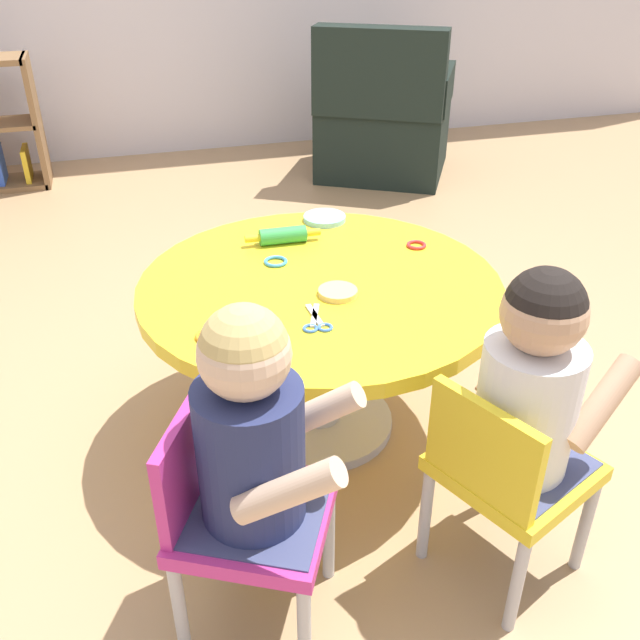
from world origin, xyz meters
The scene contains 14 objects.
ground_plane centered at (0.00, 0.00, 0.00)m, with size 10.00×10.00×0.00m, color tan.
craft_table centered at (0.00, 0.00, 0.39)m, with size 0.99×0.99×0.50m.
child_chair_left centered at (-0.34, -0.58, 0.31)m, with size 0.41×0.41×0.54m.
seated_child_left centered at (-0.31, -0.60, 0.53)m, with size 0.43×0.40×0.51m.
child_chair_right centered at (0.24, -0.63, 0.31)m, with size 0.39×0.39×0.54m.
seated_child_right centered at (0.27, -0.62, 0.53)m, with size 0.42×0.38×0.51m.
armchair_dark centered at (1.02, 2.15, 0.31)m, with size 0.97×0.97×0.85m.
rolling_pin centered at (-0.04, 0.27, 0.52)m, with size 0.23×0.05×0.05m.
craft_scissors centered at (-0.07, -0.21, 0.50)m, with size 0.08×0.14×0.01m.
playdough_blob_0 centered at (0.13, 0.40, 0.51)m, with size 0.14×0.14×0.02m, color #8CCCF2.
playdough_blob_1 centered at (0.02, -0.09, 0.51)m, with size 0.10×0.10×0.02m, color #F2CC72.
cookie_cutter_0 centered at (0.34, 0.13, 0.50)m, with size 0.06×0.06×0.01m, color red.
cookie_cutter_1 centered at (-0.33, -0.21, 0.50)m, with size 0.06×0.06×0.01m, color orange.
cookie_cutter_2 centered at (-0.09, 0.14, 0.50)m, with size 0.07×0.07×0.01m, color #3F99D8.
Camera 1 is at (-0.47, -1.61, 1.37)m, focal length 39.04 mm.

